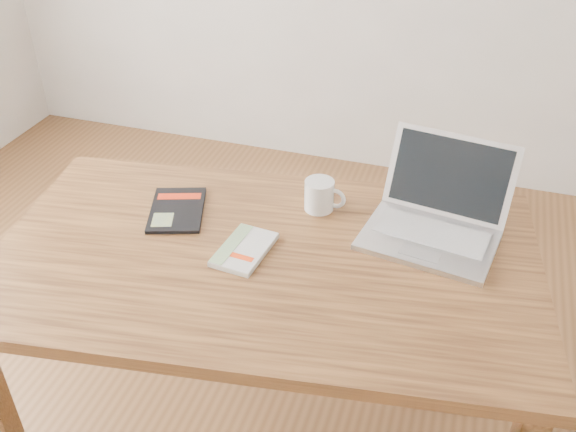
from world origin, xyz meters
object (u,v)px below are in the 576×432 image
(white_guidebook, at_px, (244,250))
(coffee_mug, at_px, (320,195))
(desk, at_px, (265,278))
(black_guidebook, at_px, (177,210))
(laptop, at_px, (436,217))

(white_guidebook, height_order, coffee_mug, coffee_mug)
(desk, xyz_separation_m, black_guidebook, (-0.33, 0.12, 0.10))
(desk, height_order, coffee_mug, coffee_mug)
(desk, xyz_separation_m, white_guidebook, (-0.06, -0.01, 0.10))
(desk, height_order, laptop, laptop)
(white_guidebook, relative_size, laptop, 0.51)
(desk, relative_size, coffee_mug, 12.50)
(desk, bearing_deg, laptop, 21.97)
(desk, distance_m, coffee_mug, 0.31)
(laptop, distance_m, coffee_mug, 0.35)
(black_guidebook, relative_size, laptop, 0.66)
(desk, relative_size, black_guidebook, 5.90)
(white_guidebook, height_order, black_guidebook, white_guidebook)
(desk, height_order, black_guidebook, black_guidebook)
(coffee_mug, bearing_deg, laptop, 2.09)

